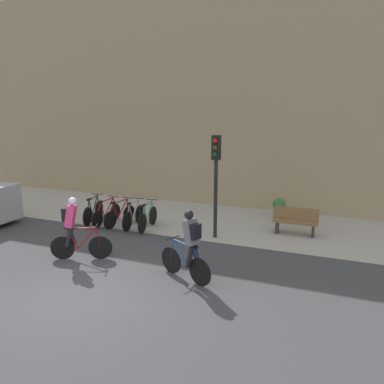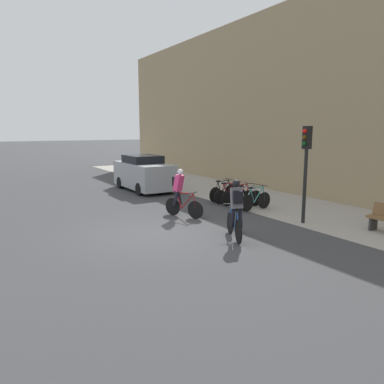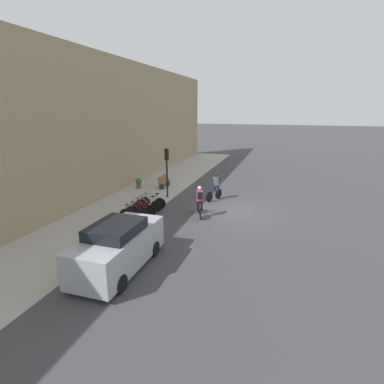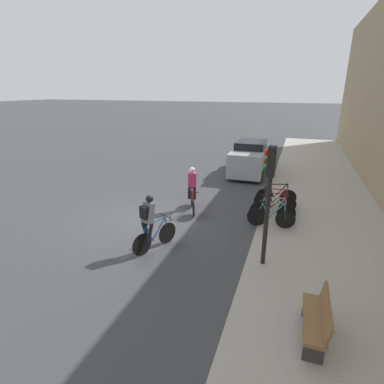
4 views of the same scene
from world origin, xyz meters
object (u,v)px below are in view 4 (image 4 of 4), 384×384
object	(u,v)px
parked_bike_0	(276,196)
parked_bike_1	(275,201)
parked_car	(250,158)
parked_bike_4	(271,216)
bench	(317,319)
parked_bike_3	(272,211)
cyclist_grey	(150,222)
traffic_light_pole	(269,185)
cyclist_pink	(192,187)
parked_bike_2	(274,205)

from	to	relation	value
parked_bike_0	parked_bike_1	size ratio (longest dim) A/B	0.98
parked_bike_0	parked_car	bearing A→B (deg)	-158.31
parked_bike_0	parked_bike_4	distance (m)	2.27
bench	parked_car	xyz separation A→B (m)	(-11.70, -3.13, 0.44)
parked_bike_0	parked_bike_3	world-z (taller)	parked_bike_0
parked_car	cyclist_grey	bearing A→B (deg)	-8.19
traffic_light_pole	cyclist_pink	bearing A→B (deg)	-134.06
parked_bike_0	bench	size ratio (longest dim) A/B	1.13
parked_bike_3	parked_bike_4	size ratio (longest dim) A/B	1.00
parked_bike_4	parked_car	xyz separation A→B (m)	(-6.86, -1.83, 0.49)
parked_car	traffic_light_pole	bearing A→B (deg)	11.19
parked_bike_0	parked_bike_4	size ratio (longest dim) A/B	0.99
parked_bike_2	bench	size ratio (longest dim) A/B	1.11
parked_car	bench	bearing A→B (deg)	14.97
bench	traffic_light_pole	bearing A→B (deg)	-151.70
cyclist_pink	parked_bike_2	bearing A→B (deg)	99.81
parked_bike_2	cyclist_pink	bearing A→B (deg)	-80.19
parked_bike_4	cyclist_grey	bearing A→B (deg)	-48.35
parked_bike_1	parked_car	world-z (taller)	parked_car
cyclist_grey	parked_bike_1	world-z (taller)	cyclist_grey
parked_bike_3	bench	world-z (taller)	parked_bike_3
parked_bike_2	traffic_light_pole	world-z (taller)	traffic_light_pole
parked_bike_0	parked_bike_3	bearing A→B (deg)	-0.01
cyclist_grey	parked_bike_0	distance (m)	6.09
cyclist_pink	parked_bike_1	world-z (taller)	cyclist_pink
parked_bike_1	parked_bike_0	bearing A→B (deg)	179.78
parked_bike_1	parked_bike_2	size ratio (longest dim) A/B	1.04
parked_bike_0	parked_car	distance (m)	4.97
cyclist_pink	parked_bike_2	size ratio (longest dim) A/B	1.10
parked_bike_4	bench	world-z (taller)	parked_bike_4
parked_bike_4	bench	xyz separation A→B (m)	(4.84, 1.30, 0.06)
parked_bike_2	parked_bike_4	bearing A→B (deg)	0.05
cyclist_pink	parked_bike_2	distance (m)	3.22
cyclist_pink	parked_bike_2	xyz separation A→B (m)	(-0.54, 3.13, -0.56)
cyclist_pink	parked_bike_0	distance (m)	3.59
cyclist_grey	parked_bike_1	bearing A→B (deg)	144.79
cyclist_grey	parked_car	bearing A→B (deg)	171.81
cyclist_grey	parked_bike_3	xyz separation A→B (m)	(-3.44, 3.23, -0.54)
parked_bike_0	traffic_light_pole	bearing A→B (deg)	0.19
cyclist_pink	parked_bike_1	distance (m)	3.37
parked_bike_1	traffic_light_pole	bearing A→B (deg)	0.25
parked_bike_1	bench	distance (m)	6.67
cyclist_pink	parked_bike_4	distance (m)	3.23
cyclist_grey	bench	bearing A→B (deg)	66.50
cyclist_pink	parked_bike_1	size ratio (longest dim) A/B	1.06
cyclist_grey	parked_bike_2	xyz separation A→B (m)	(-4.00, 3.23, -0.56)
parked_bike_3	parked_car	xyz separation A→B (m)	(-6.29, -1.83, 0.50)
cyclist_grey	parked_bike_1	distance (m)	5.62
parked_bike_3	parked_bike_2	bearing A→B (deg)	-179.91
parked_bike_0	bench	distance (m)	7.22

